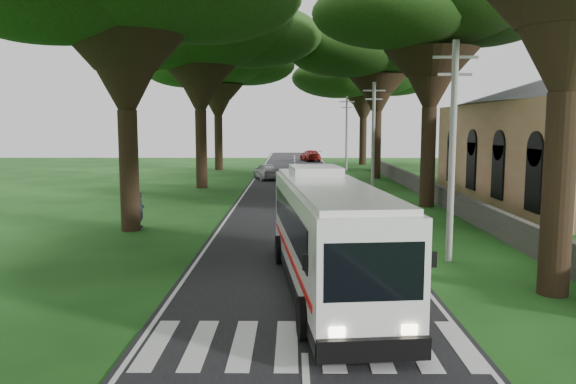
{
  "coord_description": "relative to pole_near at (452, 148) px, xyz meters",
  "views": [
    {
      "loc": [
        -0.27,
        -14.33,
        5.05
      ],
      "look_at": [
        -0.47,
        9.13,
        2.2
      ],
      "focal_mm": 35.0,
      "sensor_mm": 36.0,
      "label": 1
    }
  ],
  "objects": [
    {
      "name": "crosswalk",
      "position": [
        -5.5,
        -8.0,
        -4.18
      ],
      "size": [
        8.0,
        3.0,
        0.01
      ],
      "primitive_type": "cube",
      "color": "silver",
      "rests_on": "ground"
    },
    {
      "name": "tree_r_midb",
      "position": [
        2.0,
        32.0,
        8.22
      ],
      "size": [
        15.03,
        15.03,
        15.71
      ],
      "color": "black",
      "rests_on": "ground"
    },
    {
      "name": "tree_r_far",
      "position": [
        3.0,
        50.0,
        7.42
      ],
      "size": [
        16.18,
        16.18,
        15.1
      ],
      "color": "black",
      "rests_on": "ground"
    },
    {
      "name": "tree_l_midb",
      "position": [
        -13.0,
        24.0,
        8.32
      ],
      "size": [
        15.94,
        15.94,
        15.97
      ],
      "color": "black",
      "rests_on": "ground"
    },
    {
      "name": "distant_car_a",
      "position": [
        -8.14,
        30.68,
        -3.39
      ],
      "size": [
        3.03,
        4.76,
        1.51
      ],
      "primitive_type": "imported",
      "rotation": [
        0.0,
        0.0,
        3.45
      ],
      "color": "#A4A4A8",
      "rests_on": "road"
    },
    {
      "name": "pole_far",
      "position": [
        0.0,
        40.0,
        0.0
      ],
      "size": [
        1.6,
        0.24,
        8.0
      ],
      "color": "gray",
      "rests_on": "ground"
    },
    {
      "name": "road",
      "position": [
        -5.5,
        19.0,
        -4.17
      ],
      "size": [
        8.0,
        120.0,
        0.04
      ],
      "primitive_type": "cube",
      "color": "black",
      "rests_on": "ground"
    },
    {
      "name": "coach_bus",
      "position": [
        -4.71,
        -3.74,
        -2.39
      ],
      "size": [
        3.51,
        11.44,
        3.32
      ],
      "rotation": [
        0.0,
        0.0,
        0.1
      ],
      "color": "white",
      "rests_on": "ground"
    },
    {
      "name": "property_wall",
      "position": [
        3.5,
        18.0,
        -3.58
      ],
      "size": [
        0.35,
        50.0,
        1.2
      ],
      "primitive_type": "cube",
      "color": "#383533",
      "rests_on": "ground"
    },
    {
      "name": "pedestrian",
      "position": [
        -13.25,
        6.74,
        -3.3
      ],
      "size": [
        0.53,
        0.71,
        1.77
      ],
      "primitive_type": "imported",
      "rotation": [
        0.0,
        0.0,
        1.75
      ],
      "color": "black",
      "rests_on": "ground"
    },
    {
      "name": "ground",
      "position": [
        -5.5,
        -6.0,
        -4.18
      ],
      "size": [
        140.0,
        140.0,
        0.0
      ],
      "primitive_type": "plane",
      "color": "#174212",
      "rests_on": "ground"
    },
    {
      "name": "pole_near",
      "position": [
        0.0,
        0.0,
        0.0
      ],
      "size": [
        1.6,
        0.24,
        8.0
      ],
      "color": "gray",
      "rests_on": "ground"
    },
    {
      "name": "pole_mid",
      "position": [
        0.0,
        20.0,
        0.0
      ],
      "size": [
        1.6,
        0.24,
        8.0
      ],
      "color": "gray",
      "rests_on": "ground"
    },
    {
      "name": "tree_r_mida",
      "position": [
        2.5,
        14.0,
        8.05
      ],
      "size": [
        13.11,
        13.11,
        15.21
      ],
      "color": "black",
      "rests_on": "ground"
    },
    {
      "name": "tree_l_far",
      "position": [
        -14.0,
        42.0,
        7.81
      ],
      "size": [
        14.1,
        14.1,
        15.12
      ],
      "color": "black",
      "rests_on": "ground"
    },
    {
      "name": "distant_car_c",
      "position": [
        -3.34,
        56.17,
        -3.41
      ],
      "size": [
        3.03,
        5.42,
        1.49
      ],
      "primitive_type": "imported",
      "rotation": [
        0.0,
        0.0,
        3.34
      ],
      "color": "maroon",
      "rests_on": "road"
    }
  ]
}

